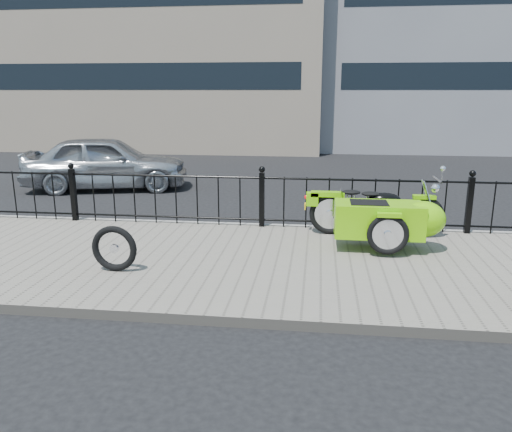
# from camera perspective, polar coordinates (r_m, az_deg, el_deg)

# --- Properties ---
(ground) EXTENTS (120.00, 120.00, 0.00)m
(ground) POSITION_cam_1_polar(r_m,az_deg,el_deg) (7.69, -0.43, -4.57)
(ground) COLOR black
(ground) RESTS_ON ground
(sidewalk) EXTENTS (30.00, 3.80, 0.12)m
(sidewalk) POSITION_cam_1_polar(r_m,az_deg,el_deg) (7.20, -0.96, -5.38)
(sidewalk) COLOR gray
(sidewalk) RESTS_ON ground
(curb) EXTENTS (30.00, 0.10, 0.12)m
(curb) POSITION_cam_1_polar(r_m,az_deg,el_deg) (9.04, 0.76, -1.30)
(curb) COLOR gray
(curb) RESTS_ON ground
(iron_fence) EXTENTS (14.11, 0.11, 1.08)m
(iron_fence) POSITION_cam_1_polar(r_m,az_deg,el_deg) (8.78, 0.67, 1.78)
(iron_fence) COLOR black
(iron_fence) RESTS_ON sidewalk
(building_tan) EXTENTS (14.00, 8.01, 12.00)m
(building_tan) POSITION_cam_1_polar(r_m,az_deg,el_deg) (24.49, -10.23, 22.22)
(building_tan) COLOR gray
(building_tan) RESTS_ON ground
(motorcycle_sidecar) EXTENTS (2.28, 1.48, 0.98)m
(motorcycle_sidecar) POSITION_cam_1_polar(r_m,az_deg,el_deg) (7.87, 14.97, -0.11)
(motorcycle_sidecar) COLOR black
(motorcycle_sidecar) RESTS_ON sidewalk
(spare_tire) EXTENTS (0.63, 0.11, 0.63)m
(spare_tire) POSITION_cam_1_polar(r_m,az_deg,el_deg) (6.89, -15.90, -3.60)
(spare_tire) COLOR black
(spare_tire) RESTS_ON sidewalk
(sedan_car) EXTENTS (4.32, 2.54, 1.38)m
(sedan_car) POSITION_cam_1_polar(r_m,az_deg,el_deg) (13.35, -16.74, 5.89)
(sedan_car) COLOR #A7AAAE
(sedan_car) RESTS_ON ground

